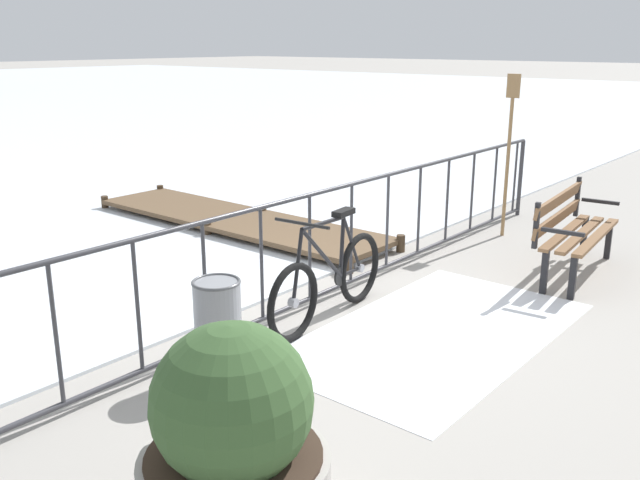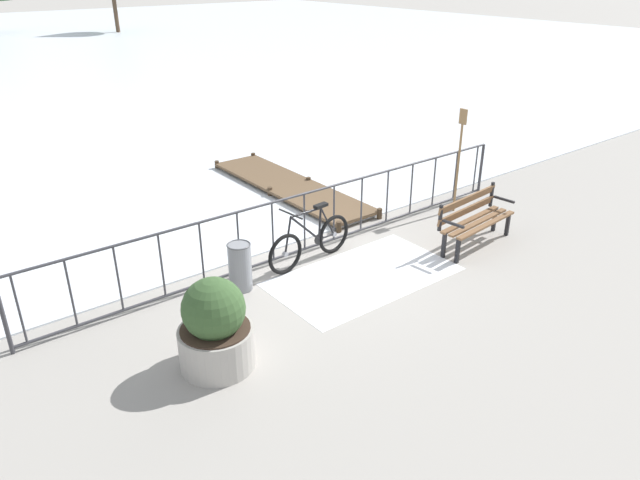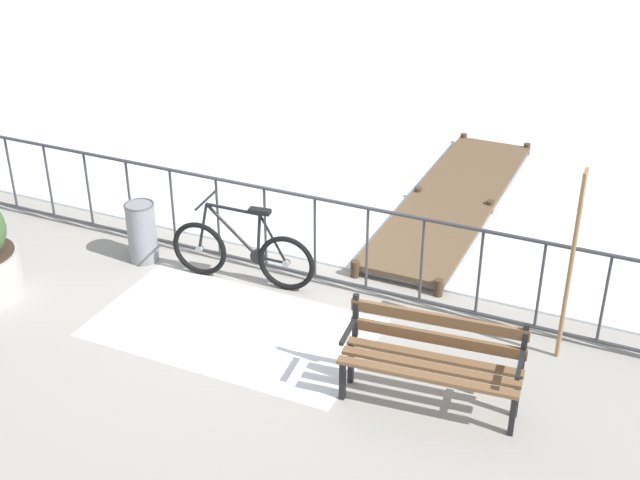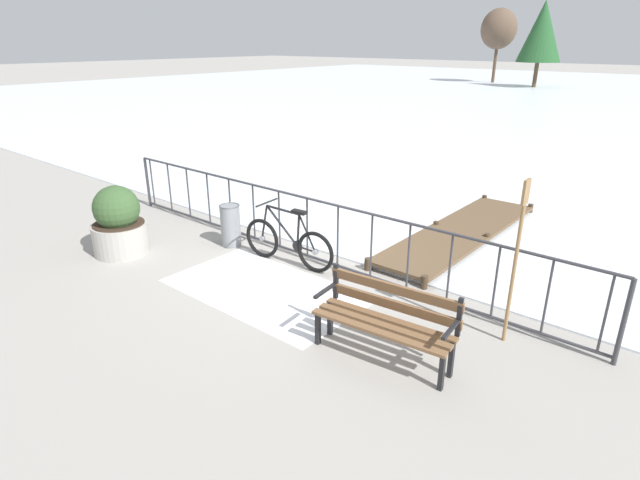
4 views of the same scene
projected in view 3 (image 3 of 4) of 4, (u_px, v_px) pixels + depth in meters
The scene contains 8 objects.
ground_plane at pixel (267, 271), 9.77m from camera, with size 160.00×160.00×0.00m, color #9E9991.
snow_patch at pixel (233, 328), 8.72m from camera, with size 2.88×1.62×0.01m, color white.
railing_fence at pixel (265, 228), 9.51m from camera, with size 9.06×0.06×1.07m.
bicycle_near_railing at pixel (242, 253), 9.39m from camera, with size 1.71×0.52×0.97m.
park_bench at pixel (433, 354), 7.45m from camera, with size 1.64×0.64×0.89m.
trash_bin at pixel (142, 232), 9.84m from camera, with size 0.35×0.35×0.73m.
oar_upright at pixel (573, 255), 7.76m from camera, with size 0.04×0.16×1.98m.
wooden_dock at pixel (453, 200), 11.20m from camera, with size 1.10×4.54×0.20m.
Camera 3 is at (4.08, -7.45, 4.90)m, focal length 47.39 mm.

